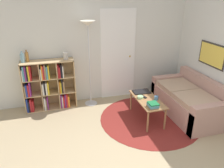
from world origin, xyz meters
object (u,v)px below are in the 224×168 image
Objects in this scene: floor_lamp at (88,36)px; bowl at (140,97)px; bookshelf at (47,85)px; cup at (156,98)px; bottle_middle at (27,57)px; laptop at (142,92)px; couch at (190,101)px; bottle_left at (22,58)px; vase_on_shelf at (66,56)px; coffee_table at (147,101)px.

bowl is (0.84, -0.91, -1.10)m from floor_lamp.
bookshelf reaches higher than cup.
bottle_middle reaches higher than bookshelf.
bookshelf is at bearing 159.58° from laptop.
bottle_middle reaches higher than cup.
couch is (2.89, -1.06, -0.25)m from bookshelf.
bowl is at bearing -47.08° from floor_lamp.
bowl is at bearing 149.35° from cup.
couch is 1.05m from laptop.
bottle_left is 0.86m from vase_on_shelf.
couch is 14.09× the size of bowl.
cup is 2.80m from bottle_left.
bookshelf is 2.34m from cup.
bowl is at bearing -36.17° from vase_on_shelf.
couch is at bearing -23.43° from vase_on_shelf.
bowl is (1.78, -0.98, -0.06)m from bookshelf.
laptop is 1.46× the size of bottle_middle.
laptop is at bearing -18.30° from bottle_middle.
cup is at bearing -29.03° from bookshelf.
coffee_table is at bearing 178.59° from couch.
bottle_left is at bearing 177.17° from floor_lamp.
couch is 6.73× the size of bottle_middle.
coffee_table is 6.53× the size of vase_on_shelf.
bowl reaches higher than laptop.
bottle_left reaches higher than couch.
bottle_left is (-3.31, 1.06, 0.90)m from couch.
floor_lamp reaches higher than bowl.
couch is 1.13m from bowl.
floor_lamp reaches higher than bottle_middle.
bottle_middle reaches higher than coffee_table.
bowl is (-1.11, 0.09, 0.19)m from couch.
coffee_table is at bearing -24.07° from bottle_left.
floor_lamp is 1.12× the size of couch.
bottle_left reaches higher than vase_on_shelf.
floor_lamp is at bearing 153.08° from couch.
laptop is 2.54m from bottle_left.
couch is 11.40× the size of vase_on_shelf.
bowl is at bearing -117.41° from laptop.
vase_on_shelf is at bearing 143.83° from bowl.
bookshelf is at bearing 175.88° from floor_lamp.
laptop is 0.30m from bowl.
bookshelf is 0.65× the size of couch.
cup is (-0.85, -0.07, 0.21)m from couch.
vase_on_shelf is (-2.45, 1.06, 0.88)m from couch.
cup is at bearing -43.81° from floor_lamp.
floor_lamp is at bearing 136.19° from cup.
bookshelf is 3.00× the size of laptop.
bottle_left is 0.09m from bottle_middle.
bookshelf is 1.14× the size of coffee_table.
cup reaches higher than bowl.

